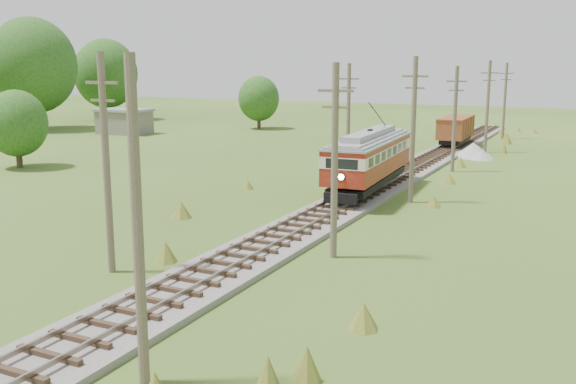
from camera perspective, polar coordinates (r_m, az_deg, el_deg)
The scene contains 17 objects.
railbed_main at distance 44.68m, azimuth 7.92°, elevation 0.44°, with size 3.60×96.00×0.57m.
streetcar at distance 42.63m, azimuth 7.25°, elevation 3.22°, with size 3.60×12.29×5.57m.
gondola at distance 68.66m, azimuth 14.69°, elevation 5.46°, with size 2.83×8.04×2.65m.
gravel_pile at distance 62.01m, azimuth 16.25°, elevation 3.54°, with size 3.77×4.00×1.37m.
utility_pole_r_1 at distance 17.05m, azimuth -13.24°, elevation -2.96°, with size 0.30×0.30×8.80m.
utility_pole_r_2 at distance 28.03m, azimuth 4.17°, elevation 2.88°, with size 1.60×0.30×8.60m.
utility_pole_r_3 at distance 40.29m, azimuth 11.07°, elevation 5.54°, with size 1.60×0.30×9.00m.
utility_pole_r_4 at distance 52.96m, azimuth 14.60°, elevation 6.38°, with size 1.60×0.30×8.40m.
utility_pole_r_5 at distance 65.63m, azimuth 17.32°, elevation 7.34°, with size 1.60×0.30×8.90m.
utility_pole_r_6 at distance 78.51m, azimuth 18.71°, elevation 7.74°, with size 1.60×0.30×8.70m.
utility_pole_l_a at distance 26.91m, azimuth -15.86°, elevation 2.56°, with size 1.60×0.30×9.00m.
utility_pole_l_b at distance 51.22m, azimuth 5.39°, elevation 6.66°, with size 1.60×0.30×8.60m.
tree_left_4 at distance 91.61m, azimuth -21.77°, elevation 10.40°, with size 11.34×11.34×14.61m.
tree_left_5 at distance 104.40m, azimuth -15.88°, elevation 10.09°, with size 9.66×9.66×12.44m.
tree_mid_a at distance 86.55m, azimuth -2.61°, elevation 8.29°, with size 5.46×5.46×7.03m.
tree_mid_c at distance 57.92m, azimuth -22.99°, elevation 5.64°, with size 5.04×5.04×6.49m.
shed at distance 82.85m, azimuth -14.35°, elevation 6.13°, with size 6.40×4.40×3.10m.
Camera 1 is at (13.71, -7.70, 8.50)m, focal length 40.00 mm.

